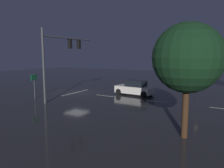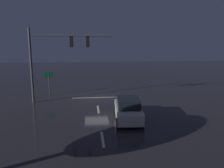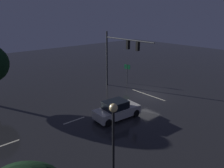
{
  "view_description": "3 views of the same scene",
  "coord_description": "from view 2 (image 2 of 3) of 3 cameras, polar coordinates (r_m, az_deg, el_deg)",
  "views": [
    {
      "loc": [
        20.54,
        16.61,
        4.64
      ],
      "look_at": [
        1.08,
        5.58,
        1.57
      ],
      "focal_mm": 34.82,
      "sensor_mm": 36.0,
      "label": 1
    },
    {
      "loc": [
        0.76,
        22.57,
        5.84
      ],
      "look_at": [
        -1.07,
        5.35,
        2.48
      ],
      "focal_mm": 35.83,
      "sensor_mm": 36.0,
      "label": 2
    },
    {
      "loc": [
        -16.17,
        19.48,
        9.37
      ],
      "look_at": [
        0.57,
        5.0,
        2.27
      ],
      "focal_mm": 36.35,
      "sensor_mm": 36.0,
      "label": 3
    }
  ],
  "objects": [
    {
      "name": "lane_dash_far",
      "position": [
        19.48,
        -3.56,
        -6.46
      ],
      "size": [
        0.16,
        2.2,
        0.01
      ],
      "primitive_type": "cube",
      "rotation": [
        0.0,
        0.0,
        1.57
      ],
      "color": "beige",
      "rests_on": "ground_plane"
    },
    {
      "name": "ground_plane",
      "position": [
        23.33,
        -4.0,
        -3.54
      ],
      "size": [
        80.0,
        80.0,
        0.0
      ],
      "primitive_type": "plane",
      "color": "#232326"
    },
    {
      "name": "stop_bar",
      "position": [
        23.44,
        -4.01,
        -3.46
      ],
      "size": [
        5.0,
        0.16,
        0.01
      ],
      "primitive_type": "cube",
      "color": "beige",
      "rests_on": "ground_plane"
    },
    {
      "name": "traffic_signal_assembly",
      "position": [
        21.72,
        -13.97,
        8.1
      ],
      "size": [
        7.7,
        0.47,
        7.04
      ],
      "color": "#383A3D",
      "rests_on": "ground_plane"
    },
    {
      "name": "route_sign",
      "position": [
        24.82,
        -15.82,
        1.4
      ],
      "size": [
        0.89,
        0.26,
        2.61
      ],
      "color": "#383A3D",
      "rests_on": "ground_plane"
    },
    {
      "name": "car_approaching",
      "position": [
        16.84,
        4.08,
        -6.47
      ],
      "size": [
        2.17,
        4.47,
        1.7
      ],
      "color": "silver",
      "rests_on": "ground_plane"
    },
    {
      "name": "lane_dash_mid",
      "position": [
        13.88,
        -2.42,
        -13.89
      ],
      "size": [
        0.16,
        2.2,
        0.01
      ],
      "primitive_type": "cube",
      "rotation": [
        0.0,
        0.0,
        1.57
      ],
      "color": "beige",
      "rests_on": "ground_plane"
    }
  ]
}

